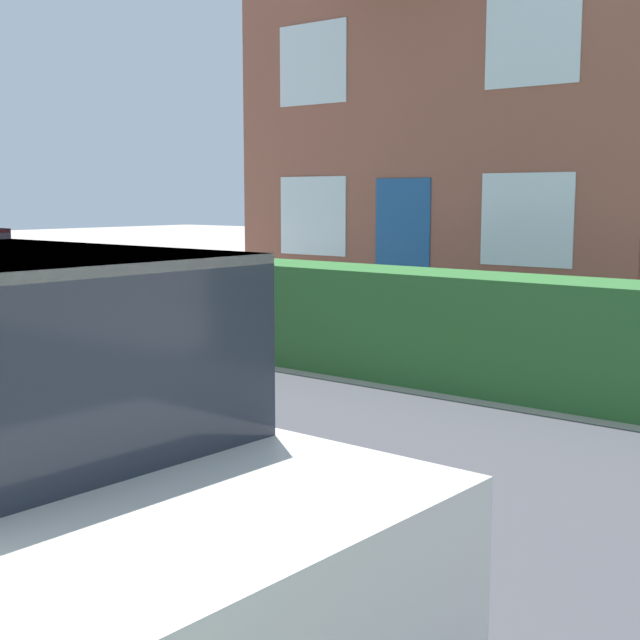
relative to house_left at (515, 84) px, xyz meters
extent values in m
cube|color=#424247|center=(4.01, -11.13, -3.80)|extent=(28.00, 6.30, 0.01)
cube|color=#2D662D|center=(4.12, -7.31, -3.26)|extent=(12.63, 0.89, 1.09)
cylinder|color=black|center=(5.41, -12.16, -3.47)|extent=(0.64, 0.21, 0.64)
cube|color=orange|center=(4.13, -12.05, -3.23)|extent=(3.91, 0.04, 0.07)
cylinder|color=black|center=(-0.07, -10.02, -3.51)|extent=(0.58, 0.21, 0.57)
cube|color=brown|center=(0.00, 0.00, -1.13)|extent=(7.05, 6.57, 5.36)
cube|color=navy|center=(-0.13, -3.29, -2.76)|extent=(1.00, 0.02, 2.10)
cube|color=silver|center=(-1.94, -3.29, -2.31)|extent=(1.40, 0.02, 1.30)
cube|color=silver|center=(1.94, -3.29, -2.31)|extent=(1.40, 0.02, 1.30)
cube|color=silver|center=(-1.94, -3.29, 0.16)|extent=(1.40, 0.02, 1.30)
cube|color=silver|center=(1.94, -3.29, 0.16)|extent=(1.40, 0.02, 1.30)
camera|label=1|loc=(7.62, -14.76, -1.98)|focal=50.00mm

